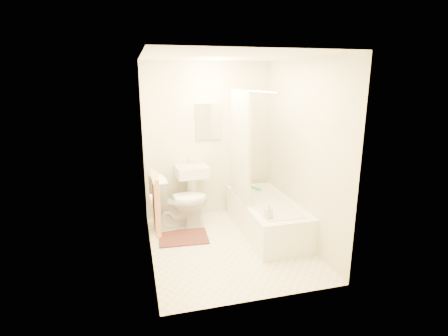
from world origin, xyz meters
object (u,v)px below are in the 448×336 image
object	(u,v)px
sink	(192,190)
soap_bottle	(269,211)
bath_mat	(183,237)
bathtub	(266,216)
toilet	(180,202)

from	to	relation	value
sink	soap_bottle	size ratio (longest dim) A/B	4.65
bath_mat	bathtub	bearing A→B (deg)	-3.45
soap_bottle	sink	bearing A→B (deg)	117.84
toilet	sink	distance (m)	0.40
soap_bottle	bathtub	bearing A→B (deg)	70.24
sink	soap_bottle	world-z (taller)	sink
sink	soap_bottle	distance (m)	1.55
toilet	bathtub	bearing A→B (deg)	-118.13
toilet	bath_mat	size ratio (longest dim) A/B	1.23
bathtub	soap_bottle	bearing A→B (deg)	-109.76
toilet	sink	size ratio (longest dim) A/B	0.89
toilet	soap_bottle	size ratio (longest dim) A/B	4.13
sink	bathtub	xyz separation A→B (m)	(0.94, -0.76, -0.23)
sink	bathtub	world-z (taller)	sink
toilet	sink	xyz separation A→B (m)	(0.23, 0.32, 0.06)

